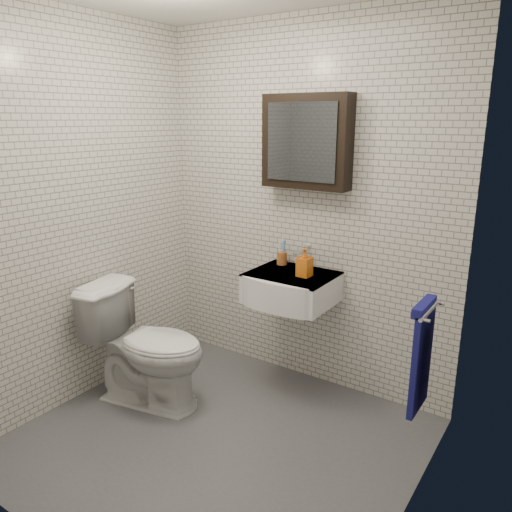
# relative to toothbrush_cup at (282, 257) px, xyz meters

# --- Properties ---
(ground) EXTENTS (2.20, 2.00, 0.01)m
(ground) POSITION_rel_toothbrush_cup_xyz_m (0.12, -0.92, -0.89)
(ground) COLOR #4E5056
(ground) RESTS_ON ground
(room_shell) EXTENTS (2.22, 2.02, 2.51)m
(room_shell) POSITION_rel_toothbrush_cup_xyz_m (0.12, -0.92, 0.57)
(room_shell) COLOR silver
(room_shell) RESTS_ON ground
(washbasin) EXTENTS (0.55, 0.50, 0.20)m
(washbasin) POSITION_rel_toothbrush_cup_xyz_m (0.17, -0.18, -0.14)
(washbasin) COLOR white
(washbasin) RESTS_ON room_shell
(faucet) EXTENTS (0.06, 0.20, 0.15)m
(faucet) POSITION_rel_toothbrush_cup_xyz_m (0.17, 0.01, 0.02)
(faucet) COLOR silver
(faucet) RESTS_ON washbasin
(mirror_cabinet) EXTENTS (0.60, 0.15, 0.60)m
(mirror_cabinet) POSITION_rel_toothbrush_cup_xyz_m (0.17, 0.01, 0.80)
(mirror_cabinet) COLOR black
(mirror_cabinet) RESTS_ON room_shell
(towel_rail) EXTENTS (0.09, 0.30, 0.58)m
(towel_rail) POSITION_rel_toothbrush_cup_xyz_m (1.16, -0.57, -0.18)
(towel_rail) COLOR silver
(towel_rail) RESTS_ON room_shell
(toothbrush_cup) EXTENTS (0.09, 0.09, 0.20)m
(toothbrush_cup) POSITION_rel_toothbrush_cup_xyz_m (0.00, 0.00, 0.00)
(toothbrush_cup) COLOR #9E5927
(toothbrush_cup) RESTS_ON washbasin
(soap_bottle) EXTENTS (0.09, 0.09, 0.19)m
(soap_bottle) POSITION_rel_toothbrush_cup_xyz_m (0.27, -0.16, 0.04)
(soap_bottle) COLOR orange
(soap_bottle) RESTS_ON washbasin
(toilet) EXTENTS (0.87, 0.61, 0.81)m
(toilet) POSITION_rel_toothbrush_cup_xyz_m (-0.53, -0.82, -0.50)
(toilet) COLOR white
(toilet) RESTS_ON ground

